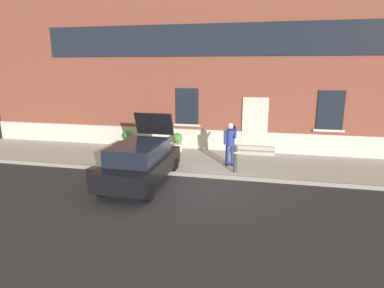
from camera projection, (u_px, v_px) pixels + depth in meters
ground_plane at (198, 186)px, 11.38m from camera, size 80.00×80.00×0.00m
sidewalk at (211, 162)px, 14.03m from camera, size 24.00×3.60×0.15m
curb_edge at (203, 175)px, 12.26m from camera, size 24.00×0.12×0.15m
building_facade at (220, 73)px, 15.54m from camera, size 24.00×1.52×7.50m
entrance_stoop at (253, 150)px, 15.07m from camera, size 1.92×0.64×0.32m
hatchback_car_black at (141, 162)px, 11.41m from camera, size 1.84×4.09×2.34m
bollard_near_person at (235, 158)px, 12.26m from camera, size 0.15×0.15×1.04m
bollard_far_left at (155, 153)px, 12.92m from camera, size 0.15×0.15×1.04m
person_on_phone at (230, 141)px, 12.96m from camera, size 0.51×0.47×1.75m
planter_charcoal at (128, 138)px, 16.03m from camera, size 0.44×0.44×0.86m
planter_cream at (178, 142)px, 15.38m from camera, size 0.44×0.44×0.86m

